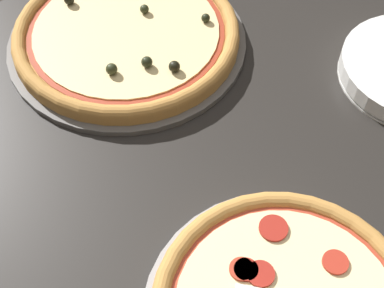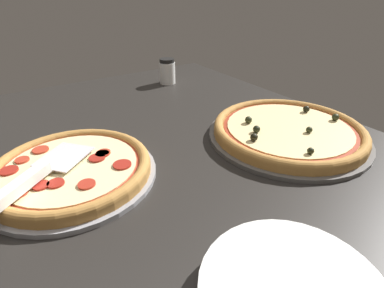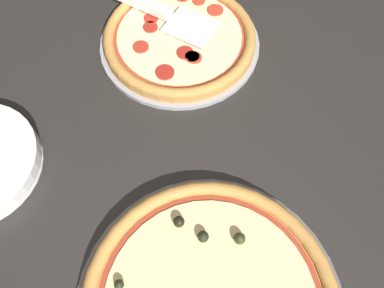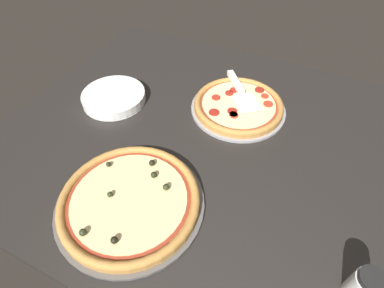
{
  "view_description": "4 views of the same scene",
  "coord_description": "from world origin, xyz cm",
  "px_view_note": "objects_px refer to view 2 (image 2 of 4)",
  "views": [
    {
      "loc": [
        -24.81,
        -26.78,
        62.61
      ],
      "look_at": [
        3.0,
        7.75,
        3.0
      ],
      "focal_mm": 50.0,
      "sensor_mm": 36.0,
      "label": 1
    },
    {
      "loc": [
        52.41,
        -25.2,
        35.89
      ],
      "look_at": [
        3.0,
        7.75,
        3.0
      ],
      "focal_mm": 28.0,
      "sensor_mm": 36.0,
      "label": 2
    },
    {
      "loc": [
        13.51,
        36.93,
        60.6
      ],
      "look_at": [
        3.0,
        7.75,
        3.0
      ],
      "focal_mm": 35.0,
      "sensor_mm": 36.0,
      "label": 3
    },
    {
      "loc": [
        -24.75,
        65.0,
        70.43
      ],
      "look_at": [
        3.0,
        7.75,
        3.0
      ],
      "focal_mm": 28.0,
      "sensor_mm": 36.0,
      "label": 4
    }
  ],
  "objects_px": {
    "pizza_front": "(71,168)",
    "parmesan_shaker": "(167,71)",
    "pizza_back": "(288,129)",
    "serving_spatula": "(33,177)"
  },
  "relations": [
    {
      "from": "pizza_back",
      "to": "parmesan_shaker",
      "type": "xyz_separation_m",
      "value": [
        -0.57,
        -0.03,
        0.02
      ]
    },
    {
      "from": "pizza_back",
      "to": "serving_spatula",
      "type": "distance_m",
      "value": 0.58
    },
    {
      "from": "pizza_front",
      "to": "pizza_back",
      "type": "distance_m",
      "value": 0.52
    },
    {
      "from": "pizza_front",
      "to": "pizza_back",
      "type": "height_order",
      "value": "pizza_back"
    },
    {
      "from": "pizza_front",
      "to": "pizza_back",
      "type": "relative_size",
      "value": 0.85
    },
    {
      "from": "pizza_front",
      "to": "parmesan_shaker",
      "type": "relative_size",
      "value": 3.37
    },
    {
      "from": "pizza_back",
      "to": "serving_spatula",
      "type": "xyz_separation_m",
      "value": [
        -0.1,
        -0.58,
        0.02
      ]
    },
    {
      "from": "pizza_back",
      "to": "serving_spatula",
      "type": "height_order",
      "value": "serving_spatula"
    },
    {
      "from": "serving_spatula",
      "to": "pizza_front",
      "type": "bearing_deg",
      "value": 112.31
    },
    {
      "from": "pizza_front",
      "to": "serving_spatula",
      "type": "bearing_deg",
      "value": -67.69
    }
  ]
}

